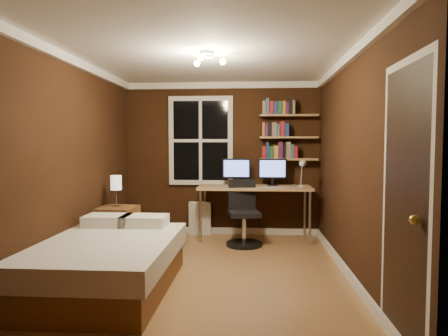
# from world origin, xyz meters

# --- Properties ---
(floor) EXTENTS (4.20, 4.20, 0.00)m
(floor) POSITION_xyz_m (0.00, 0.00, 0.00)
(floor) COLOR olive
(floor) RESTS_ON ground
(wall_back) EXTENTS (3.20, 0.04, 2.50)m
(wall_back) POSITION_xyz_m (0.00, 2.10, 1.25)
(wall_back) COLOR black
(wall_back) RESTS_ON ground
(wall_left) EXTENTS (0.04, 4.20, 2.50)m
(wall_left) POSITION_xyz_m (-1.60, 0.00, 1.25)
(wall_left) COLOR black
(wall_left) RESTS_ON ground
(wall_right) EXTENTS (0.04, 4.20, 2.50)m
(wall_right) POSITION_xyz_m (1.60, 0.00, 1.25)
(wall_right) COLOR black
(wall_right) RESTS_ON ground
(ceiling) EXTENTS (3.20, 4.20, 0.02)m
(ceiling) POSITION_xyz_m (0.00, 0.00, 2.50)
(ceiling) COLOR white
(ceiling) RESTS_ON wall_back
(window) EXTENTS (1.06, 0.06, 1.46)m
(window) POSITION_xyz_m (-0.35, 2.06, 1.55)
(window) COLOR silver
(window) RESTS_ON wall_back
(door) EXTENTS (0.03, 0.82, 2.05)m
(door) POSITION_xyz_m (1.59, -1.55, 1.02)
(door) COLOR black
(door) RESTS_ON ground
(door_knob) EXTENTS (0.06, 0.06, 0.06)m
(door_knob) POSITION_xyz_m (1.55, -1.85, 1.00)
(door_knob) COLOR gold
(door_knob) RESTS_ON door
(ceiling_fixture) EXTENTS (0.44, 0.44, 0.18)m
(ceiling_fixture) POSITION_xyz_m (0.00, -0.10, 2.40)
(ceiling_fixture) COLOR beige
(ceiling_fixture) RESTS_ON ceiling
(bookshelf_lower) EXTENTS (0.92, 0.22, 0.03)m
(bookshelf_lower) POSITION_xyz_m (1.08, 1.98, 1.25)
(bookshelf_lower) COLOR #99784A
(bookshelf_lower) RESTS_ON wall_back
(books_row_lower) EXTENTS (0.54, 0.16, 0.23)m
(books_row_lower) POSITION_xyz_m (1.08, 1.98, 1.38)
(books_row_lower) COLOR maroon
(books_row_lower) RESTS_ON bookshelf_lower
(bookshelf_middle) EXTENTS (0.92, 0.22, 0.03)m
(bookshelf_middle) POSITION_xyz_m (1.08, 1.98, 1.60)
(bookshelf_middle) COLOR #99784A
(bookshelf_middle) RESTS_ON wall_back
(books_row_middle) EXTENTS (0.42, 0.16, 0.23)m
(books_row_middle) POSITION_xyz_m (1.08, 1.98, 1.73)
(books_row_middle) COLOR navy
(books_row_middle) RESTS_ON bookshelf_middle
(bookshelf_upper) EXTENTS (0.92, 0.22, 0.03)m
(bookshelf_upper) POSITION_xyz_m (1.08, 1.98, 1.95)
(bookshelf_upper) COLOR #99784A
(bookshelf_upper) RESTS_ON wall_back
(books_row_upper) EXTENTS (0.54, 0.16, 0.23)m
(books_row_upper) POSITION_xyz_m (1.08, 1.98, 2.08)
(books_row_upper) COLOR #245430
(books_row_upper) RESTS_ON bookshelf_upper
(bed) EXTENTS (1.37, 1.90, 0.65)m
(bed) POSITION_xyz_m (-1.00, -0.57, 0.28)
(bed) COLOR brown
(bed) RESTS_ON ground
(nightstand) EXTENTS (0.55, 0.55, 0.63)m
(nightstand) POSITION_xyz_m (-1.37, 0.84, 0.31)
(nightstand) COLOR brown
(nightstand) RESTS_ON ground
(bedside_lamp) EXTENTS (0.15, 0.15, 0.43)m
(bedside_lamp) POSITION_xyz_m (-1.37, 0.84, 0.85)
(bedside_lamp) COLOR beige
(bedside_lamp) RESTS_ON nightstand
(radiator) EXTENTS (0.36, 0.13, 0.54)m
(radiator) POSITION_xyz_m (-0.36, 2.00, 0.27)
(radiator) COLOR silver
(radiator) RESTS_ON ground
(desk) EXTENTS (1.76, 0.66, 0.84)m
(desk) POSITION_xyz_m (0.54, 1.75, 0.78)
(desk) COLOR #99784A
(desk) RESTS_ON ground
(monitor_left) EXTENTS (0.45, 0.12, 0.43)m
(monitor_left) POSITION_xyz_m (0.25, 1.84, 1.05)
(monitor_left) COLOR black
(monitor_left) RESTS_ON desk
(monitor_right) EXTENTS (0.45, 0.12, 0.43)m
(monitor_right) POSITION_xyz_m (0.82, 1.84, 1.05)
(monitor_right) COLOR black
(monitor_right) RESTS_ON desk
(desk_lamp) EXTENTS (0.14, 0.32, 0.44)m
(desk_lamp) POSITION_xyz_m (1.25, 1.60, 1.06)
(desk_lamp) COLOR silver
(desk_lamp) RESTS_ON desk
(office_chair) EXTENTS (0.53, 0.53, 0.96)m
(office_chair) POSITION_xyz_m (0.38, 1.35, 0.36)
(office_chair) COLOR black
(office_chair) RESTS_ON ground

